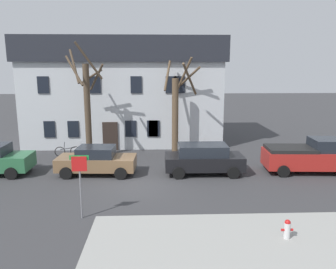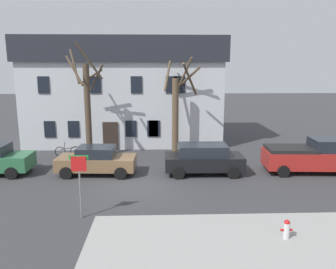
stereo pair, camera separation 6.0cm
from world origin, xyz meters
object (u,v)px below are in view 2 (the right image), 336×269
Objects in this scene: tree_bare_near at (87,104)px; bicycle_leaning at (68,151)px; tree_bare_mid at (177,109)px; car_black_wagon at (203,159)px; car_brown_sedan at (97,160)px; fire_hydrant at (287,229)px; pickup_truck_red at (310,156)px; street_sign_pole at (79,175)px; building_main at (125,90)px.

bicycle_leaning is at bearing 167.28° from tree_bare_near.
tree_bare_mid is 5.29m from car_black_wagon.
car_brown_sedan reaches higher than fire_hydrant.
pickup_truck_red is at bearing -31.38° from tree_bare_mid.
tree_bare_near is at bearing 98.83° from street_sign_pole.
pickup_truck_red is 2.97× the size of bicycle_leaning.
street_sign_pole is at bearing -113.90° from tree_bare_mid.
car_black_wagon is 9.67m from bicycle_leaning.
tree_bare_mid reaches higher than bicycle_leaning.
bicycle_leaning is at bearing -124.94° from building_main.
building_main is 2.31× the size of tree_bare_mid.
pickup_truck_red is 8.94m from fire_hydrant.
tree_bare_near is 2.87× the size of street_sign_pole.
car_brown_sedan reaches higher than bicycle_leaning.
building_main reaches higher than car_black_wagon.
tree_bare_near is 14.95m from fire_hydrant.
bicycle_leaning is (-1.55, 0.35, -3.28)m from tree_bare_near.
tree_bare_near is 9.57m from street_sign_pole.
tree_bare_mid is 8.04m from bicycle_leaning.
tree_bare_mid is 2.54× the size of street_sign_pole.
building_main reaches higher than tree_bare_mid.
fire_hydrant is at bearing -51.56° from tree_bare_near.
building_main is at bearing 87.75° from street_sign_pole.
tree_bare_mid is (3.94, -4.55, -1.00)m from building_main.
building_main is 14.97m from pickup_truck_red.
tree_bare_near reaches higher than car_black_wagon.
building_main is at bearing 69.67° from tree_bare_near.
tree_bare_mid is at bearing 104.17° from fire_hydrant.
building_main is 7.31m from bicycle_leaning.
fire_hydrant is 0.26× the size of street_sign_pole.
street_sign_pole is 1.51× the size of bicycle_leaning.
car_brown_sedan is 5.82m from street_sign_pole.
building_main is at bearing 55.06° from bicycle_leaning.
bicycle_leaning is (-15.00, 4.01, -0.60)m from pickup_truck_red.
pickup_truck_red is 1.96× the size of street_sign_pole.
car_brown_sedan is at bearing 179.61° from pickup_truck_red.
car_black_wagon is (7.22, -3.69, -2.75)m from tree_bare_near.
car_brown_sedan is 1.01× the size of car_black_wagon.
car_brown_sedan is 12.35m from pickup_truck_red.
tree_bare_near is at bearing -12.72° from bicycle_leaning.
car_black_wagon is 6.38× the size of fire_hydrant.
building_main reaches higher than fire_hydrant.
building_main reaches higher than bicycle_leaning.
car_black_wagon reaches higher than fire_hydrant.
building_main is 14.94m from street_sign_pole.
car_black_wagon is 8.10m from street_sign_pole.
tree_bare_near is 10.82× the size of fire_hydrant.
building_main is at bearing 130.90° from tree_bare_mid.
tree_bare_near is at bearing 164.79° from pickup_truck_red.
tree_bare_near is 1.13× the size of tree_bare_mid.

